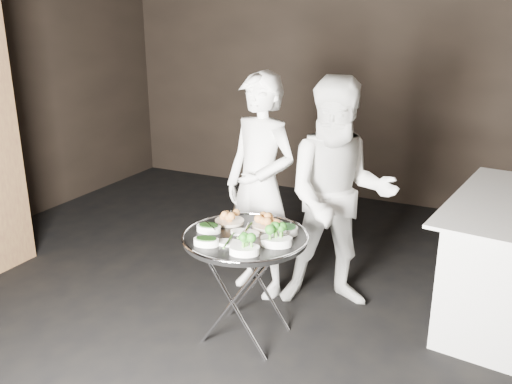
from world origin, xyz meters
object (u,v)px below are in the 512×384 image
at_px(tray_stand, 246,283).
at_px(waiter_left, 260,187).
at_px(waiter_right, 339,196).
at_px(serving_tray, 245,237).

height_order(tray_stand, waiter_left, waiter_left).
xyz_separation_m(waiter_left, waiter_right, (0.57, 0.05, -0.00)).
height_order(serving_tray, waiter_left, waiter_left).
bearing_deg(serving_tray, waiter_right, 60.91).
xyz_separation_m(tray_stand, waiter_left, (-0.20, 0.62, 0.43)).
bearing_deg(waiter_right, tray_stand, -142.22).
xyz_separation_m(serving_tray, waiter_right, (0.38, 0.68, 0.12)).
height_order(waiter_left, waiter_right, waiter_left).
bearing_deg(tray_stand, waiter_right, 60.91).
bearing_deg(waiter_left, waiter_right, 21.50).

